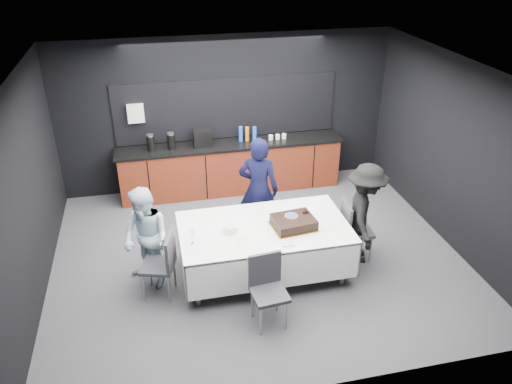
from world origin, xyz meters
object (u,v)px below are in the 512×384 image
cake_assembly (294,222)px  person_center (259,189)px  person_left (146,239)px  chair_right (352,226)px  person_right (364,214)px  champagne_flute (192,233)px  plate_stack (230,228)px  chair_left (163,261)px  party_table (264,235)px  chair_near (267,285)px

cake_assembly → person_center: bearing=103.6°
person_left → chair_right: bearing=50.5°
person_left → person_right: (3.08, -0.10, 0.04)m
chair_right → person_center: (-1.21, 0.85, 0.31)m
champagne_flute → person_left: 0.70m
plate_stack → person_right: 1.96m
chair_left → person_center: bearing=35.5°
cake_assembly → person_left: 1.99m
champagne_flute → party_table: bearing=11.1°
plate_stack → chair_right: chair_right is taller
chair_near → person_right: bearing=29.9°
chair_near → person_right: (1.67, 0.96, 0.23)m
cake_assembly → person_right: person_right is taller
plate_stack → person_left: person_left is taller
party_table → chair_left: chair_left is taller
chair_left → person_left: bearing=124.1°
chair_near → party_table: bearing=79.2°
chair_near → person_center: size_ratio=0.55×
chair_right → chair_near: (-1.53, -1.02, 0.00)m
cake_assembly → chair_right: 1.03m
champagne_flute → chair_right: 2.41m
chair_left → person_left: 0.39m
chair_right → person_center: person_center is taller
cake_assembly → chair_left: 1.82m
champagne_flute → person_left: person_left is taller
champagne_flute → person_left: bearing=151.0°
plate_stack → person_left: size_ratio=0.14×
person_center → person_right: 1.63m
person_left → person_right: bearing=49.5°
champagne_flute → chair_right: champagne_flute is taller
chair_left → champagne_flute: bearing=-6.0°
cake_assembly → champagne_flute: champagne_flute is taller
party_table → person_right: person_right is taller
person_center → person_left: 1.91m
chair_left → chair_near: bearing=-32.4°
person_center → champagne_flute: bearing=68.6°
plate_stack → chair_near: bearing=-71.9°
party_table → person_left: 1.60m
champagne_flute → person_left: size_ratio=0.15×
party_table → plate_stack: bearing=-176.4°
chair_near → champagne_flute: bearing=138.5°
plate_stack → champagne_flute: (-0.53, -0.17, 0.11)m
champagne_flute → chair_near: bearing=-41.5°
cake_assembly → person_left: person_left is taller
chair_left → person_center: (1.54, 1.09, 0.31)m
champagne_flute → chair_near: 1.18m
person_center → person_left: size_ratio=1.16×
party_table → chair_left: (-1.40, -0.16, -0.11)m
party_table → person_right: 1.49m
plate_stack → person_left: 1.13m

